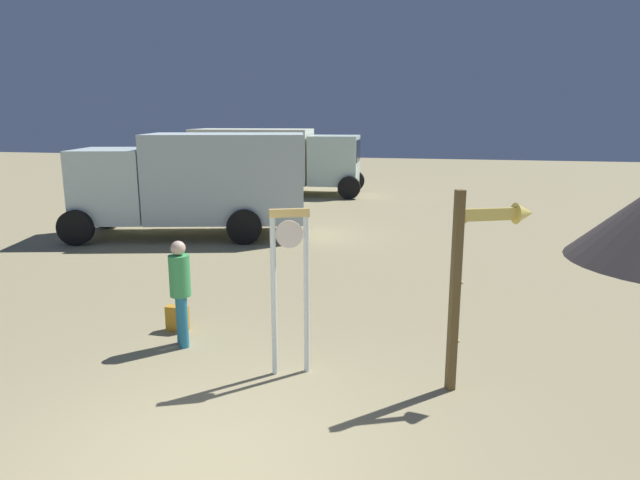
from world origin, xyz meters
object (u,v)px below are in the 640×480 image
standing_clock (290,275)px  box_truck_far (274,158)px  arrow_sign (481,258)px  person_near_clock (180,288)px  box_truck_near (197,180)px  backpack (178,319)px

standing_clock → box_truck_far: (-5.23, 16.38, 0.22)m
arrow_sign → person_near_clock: (-4.03, 0.41, -0.76)m
box_truck_near → backpack: bearing=-68.3°
person_near_clock → backpack: bearing=123.1°
arrow_sign → person_near_clock: arrow_sign is taller
arrow_sign → person_near_clock: size_ratio=1.57×
standing_clock → arrow_sign: arrow_sign is taller
arrow_sign → backpack: 4.68m
standing_clock → backpack: bearing=154.0°
standing_clock → backpack: 2.57m
standing_clock → person_near_clock: bearing=163.9°
standing_clock → backpack: (-2.08, 1.02, -1.10)m
arrow_sign → person_near_clock: 4.12m
backpack → arrow_sign: bearing=-11.9°
box_truck_near → box_truck_far: (-0.50, 8.71, -0.01)m
person_near_clock → box_truck_far: bearing=102.4°
arrow_sign → box_truck_near: bearing=132.8°
person_near_clock → box_truck_near: box_truck_near is taller
person_near_clock → backpack: size_ratio=3.93×
standing_clock → arrow_sign: 2.30m
person_near_clock → box_truck_near: 7.80m
person_near_clock → standing_clock: bearing=-16.1°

